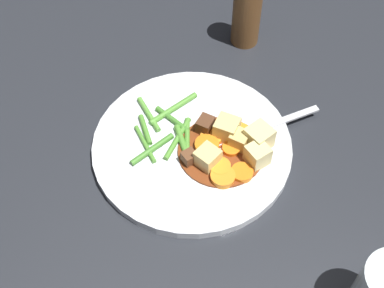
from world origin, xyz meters
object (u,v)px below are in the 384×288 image
(carrot_slice_2, at_px, (231,149))
(carrot_slice_0, at_px, (223,177))
(carrot_slice_3, at_px, (242,173))
(pepper_mill, at_px, (247,12))
(potato_chunk_2, at_px, (239,140))
(potato_chunk_3, at_px, (207,158))
(carrot_slice_6, at_px, (240,133))
(potato_chunk_4, at_px, (257,157))
(carrot_slice_1, at_px, (211,137))
(carrot_slice_7, at_px, (206,146))
(carrot_slice_5, at_px, (259,151))
(fork, at_px, (261,128))
(carrot_slice_4, at_px, (220,167))
(dinner_plate, at_px, (192,147))
(meat_chunk_0, at_px, (205,125))
(meat_chunk_1, at_px, (189,158))
(potato_chunk_1, at_px, (227,129))
(potato_chunk_0, at_px, (259,138))

(carrot_slice_2, bearing_deg, carrot_slice_0, -87.06)
(carrot_slice_3, height_order, pepper_mill, pepper_mill)
(potato_chunk_2, xyz_separation_m, potato_chunk_3, (-0.03, -0.04, 0.00))
(carrot_slice_6, xyz_separation_m, potato_chunk_4, (0.03, -0.04, 0.01))
(carrot_slice_1, distance_m, carrot_slice_7, 0.02)
(carrot_slice_5, bearing_deg, potato_chunk_2, 170.41)
(carrot_slice_7, distance_m, fork, 0.09)
(carrot_slice_0, xyz_separation_m, carrot_slice_2, (-0.00, 0.05, -0.00))
(carrot_slice_4, bearing_deg, carrot_slice_0, -58.49)
(dinner_plate, xyz_separation_m, carrot_slice_5, (0.09, 0.01, 0.01))
(carrot_slice_6, xyz_separation_m, meat_chunk_0, (-0.05, -0.01, 0.01))
(carrot_slice_1, height_order, meat_chunk_1, meat_chunk_1)
(potato_chunk_1, bearing_deg, potato_chunk_4, -31.48)
(carrot_slice_6, height_order, potato_chunk_1, potato_chunk_1)
(carrot_slice_7, distance_m, potato_chunk_0, 0.07)
(carrot_slice_4, height_order, carrot_slice_7, same)
(carrot_slice_2, height_order, carrot_slice_5, carrot_slice_5)
(potato_chunk_0, relative_size, meat_chunk_1, 1.69)
(dinner_plate, height_order, meat_chunk_1, meat_chunk_1)
(carrot_slice_6, relative_size, potato_chunk_0, 0.91)
(pepper_mill, bearing_deg, carrot_slice_1, -86.56)
(potato_chunk_2, bearing_deg, carrot_slice_4, -106.24)
(carrot_slice_5, relative_size, carrot_slice_7, 0.87)
(potato_chunk_3, height_order, meat_chunk_1, potato_chunk_3)
(carrot_slice_0, bearing_deg, potato_chunk_1, 102.90)
(carrot_slice_1, bearing_deg, potato_chunk_2, 2.10)
(meat_chunk_1, bearing_deg, carrot_slice_1, 70.51)
(carrot_slice_4, distance_m, potato_chunk_1, 0.06)
(potato_chunk_0, bearing_deg, carrot_slice_5, -71.91)
(carrot_slice_5, bearing_deg, carrot_slice_4, -135.88)
(carrot_slice_3, distance_m, carrot_slice_7, 0.06)
(potato_chunk_1, xyz_separation_m, pepper_mill, (-0.03, 0.21, 0.03))
(carrot_slice_2, relative_size, potato_chunk_4, 0.82)
(meat_chunk_1, bearing_deg, carrot_slice_7, 62.02)
(carrot_slice_3, relative_size, carrot_slice_6, 0.97)
(dinner_plate, height_order, potato_chunk_2, potato_chunk_2)
(dinner_plate, relative_size, fork, 2.01)
(carrot_slice_5, height_order, carrot_slice_7, same)
(carrot_slice_7, height_order, potato_chunk_1, potato_chunk_1)
(meat_chunk_1, relative_size, pepper_mill, 0.17)
(carrot_slice_1, bearing_deg, potato_chunk_0, 9.60)
(carrot_slice_4, relative_size, potato_chunk_3, 0.99)
(potato_chunk_3, height_order, potato_chunk_4, potato_chunk_4)
(potato_chunk_2, bearing_deg, dinner_plate, -163.87)
(carrot_slice_2, distance_m, carrot_slice_5, 0.04)
(carrot_slice_2, xyz_separation_m, meat_chunk_0, (-0.04, 0.02, 0.01))
(dinner_plate, distance_m, carrot_slice_4, 0.06)
(potato_chunk_1, xyz_separation_m, fork, (0.04, 0.03, -0.01))
(fork, bearing_deg, carrot_slice_3, -93.48)
(meat_chunk_0, relative_size, pepper_mill, 0.20)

